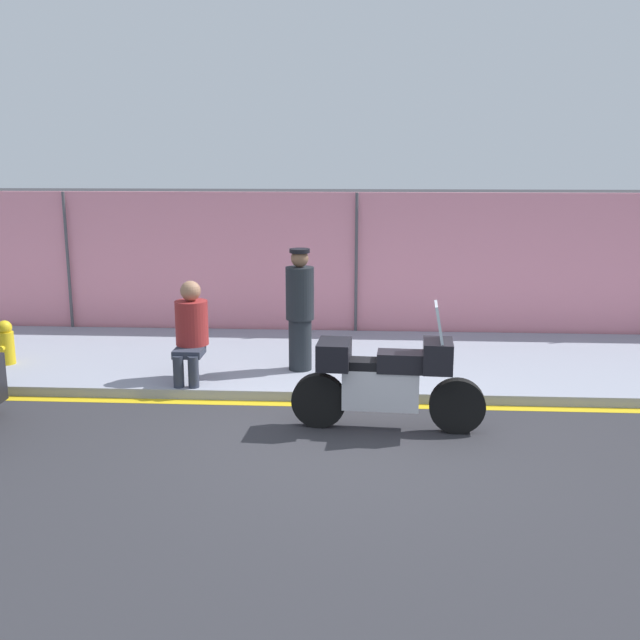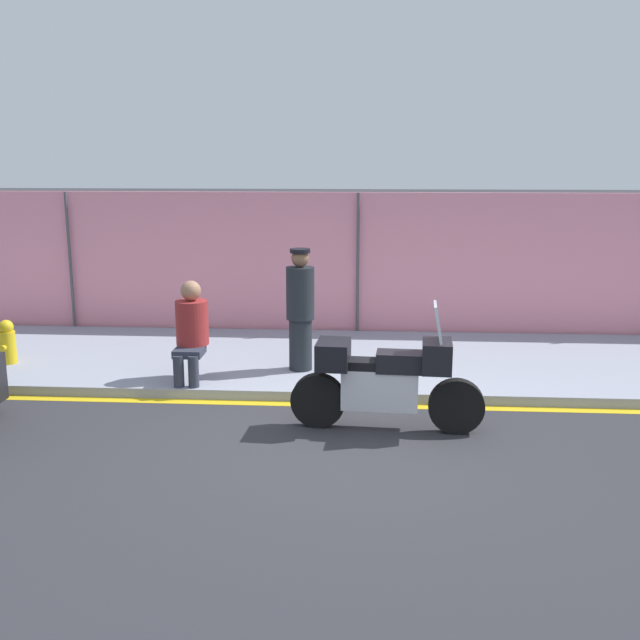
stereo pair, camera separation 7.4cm
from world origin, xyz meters
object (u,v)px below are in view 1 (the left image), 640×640
at_px(officer_standing, 300,309).
at_px(person_seated_on_curb, 191,326).
at_px(fire_hydrant, 6,343).
at_px(motorcycle, 386,379).

relative_size(officer_standing, person_seated_on_curb, 1.28).
bearing_deg(fire_hydrant, motorcycle, -20.01).
height_order(motorcycle, officer_standing, officer_standing).
relative_size(motorcycle, fire_hydrant, 3.45).
relative_size(officer_standing, fire_hydrant, 2.66).
xyz_separation_m(officer_standing, fire_hydrant, (-4.19, 0.03, -0.55)).
bearing_deg(person_seated_on_curb, motorcycle, -28.41).
bearing_deg(officer_standing, motorcycle, -59.45).
distance_m(motorcycle, officer_standing, 2.25).
bearing_deg(officer_standing, person_seated_on_curb, -158.38).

